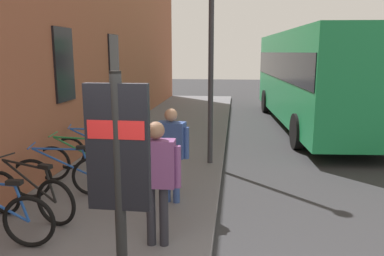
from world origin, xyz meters
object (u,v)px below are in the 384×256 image
Objects in this scene: pedestrian_crossing_street at (171,146)px; pedestrian_by_facade at (157,171)px; bicycle_beside_lamp at (79,162)px; bicycle_end_of_row at (29,196)px; transit_info_sign at (119,165)px; street_lamp at (211,36)px; bicycle_under_window at (62,176)px; city_bus at (313,74)px; bicycle_nearest_sign at (94,151)px.

pedestrian_by_facade reaches higher than pedestrian_crossing_street.
pedestrian_by_facade is at bearing -139.08° from bicycle_beside_lamp.
bicycle_end_of_row is 3.27m from transit_info_sign.
street_lamp is at bearing -4.24° from transit_info_sign.
bicycle_under_window is at bearing 89.44° from pedestrian_crossing_street.
city_bus reaches higher than bicycle_beside_lamp.
city_bus is 6.30× the size of pedestrian_by_facade.
transit_info_sign is at bearing -152.52° from bicycle_beside_lamp.
city_bus is at bearing -43.47° from bicycle_nearest_sign.
street_lamp is (2.49, -0.49, 1.91)m from pedestrian_crossing_street.
pedestrian_by_facade is (-3.31, -2.13, 0.64)m from bicycle_nearest_sign.
street_lamp reaches higher than bicycle_nearest_sign.
bicycle_end_of_row is at bearing 178.92° from bicycle_beside_lamp.
street_lamp is at bearing 148.95° from city_bus.
transit_info_sign reaches higher than bicycle_end_of_row.
street_lamp is (2.48, -2.46, 2.52)m from bicycle_under_window.
pedestrian_crossing_street is (3.14, 0.08, -0.60)m from transit_info_sign.
bicycle_nearest_sign is 0.16× the size of city_bus.
street_lamp is (-5.48, 3.30, 1.11)m from city_bus.
pedestrian_by_facade is (-1.54, -2.03, 0.64)m from bicycle_under_window.
bicycle_under_window and bicycle_beside_lamp have the same top height.
pedestrian_by_facade is (-9.49, 3.73, -0.77)m from city_bus.
pedestrian_crossing_street is (-1.80, -2.06, 0.61)m from bicycle_nearest_sign.
bicycle_end_of_row is at bearing 44.36° from transit_info_sign.
city_bus is 6.49m from street_lamp.
transit_info_sign is (-2.18, -2.13, 1.21)m from bicycle_end_of_row.
pedestrian_crossing_street is at bearing 2.34° from pedestrian_by_facade.
bicycle_nearest_sign is 3.99m from pedestrian_by_facade.
city_bus reaches higher than bicycle_end_of_row.
pedestrian_crossing_street is at bearing -131.01° from bicycle_nearest_sign.
bicycle_beside_lamp is 1.03× the size of bicycle_nearest_sign.
transit_info_sign is at bearing -179.54° from pedestrian_by_facade.
bicycle_end_of_row is at bearing 146.83° from city_bus.
transit_info_sign reaches higher than bicycle_beside_lamp.
street_lamp is at bearing -57.25° from bicycle_beside_lamp.
bicycle_under_window is 1.03× the size of pedestrian_by_facade.
bicycle_under_window is 9.93m from city_bus.
bicycle_beside_lamp is at bearing -177.04° from bicycle_nearest_sign.
pedestrian_crossing_street is 0.97× the size of pedestrian_by_facade.
street_lamp is (3.46, -2.55, 2.52)m from bicycle_end_of_row.
bicycle_nearest_sign is at bearing 3.00° from bicycle_under_window.
street_lamp reaches higher than pedestrian_crossing_street.
bicycle_nearest_sign is at bearing 105.28° from street_lamp.
bicycle_end_of_row is at bearing 175.31° from bicycle_under_window.
street_lamp reaches higher than transit_info_sign.
bicycle_end_of_row is at bearing 75.36° from pedestrian_by_facade.
bicycle_under_window is at bearing 144.07° from city_bus.
bicycle_nearest_sign is at bearing 23.43° from transit_info_sign.
pedestrian_crossing_street is (-0.88, -2.02, 0.61)m from bicycle_beside_lamp.
bicycle_end_of_row is 10.78m from city_bus.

